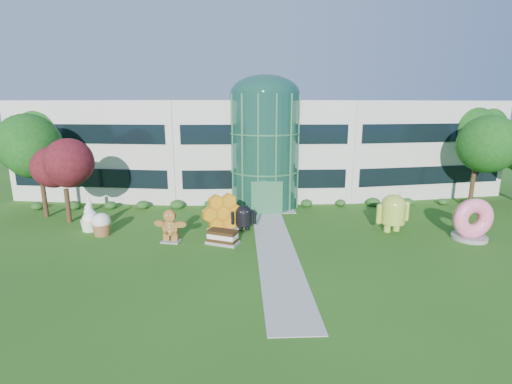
{
  "coord_description": "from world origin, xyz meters",
  "views": [
    {
      "loc": [
        -2.18,
        -20.68,
        8.78
      ],
      "look_at": [
        -1.03,
        6.0,
        2.6
      ],
      "focal_mm": 26.0,
      "sensor_mm": 36.0,
      "label": 1
    }
  ],
  "objects_px": {
    "android_black": "(244,216)",
    "android_green": "(393,210)",
    "donut": "(472,219)",
    "gingerbread": "(170,226)"
  },
  "relations": [
    {
      "from": "android_black",
      "to": "android_green",
      "type": "bearing_deg",
      "value": -4.75
    },
    {
      "from": "android_black",
      "to": "donut",
      "type": "distance_m",
      "value": 15.47
    },
    {
      "from": "android_green",
      "to": "android_black",
      "type": "distance_m",
      "value": 10.7
    },
    {
      "from": "android_green",
      "to": "donut",
      "type": "distance_m",
      "value": 4.96
    },
    {
      "from": "android_green",
      "to": "android_black",
      "type": "xyz_separation_m",
      "value": [
        -10.67,
        0.68,
        -0.5
      ]
    },
    {
      "from": "gingerbread",
      "to": "donut",
      "type": "bearing_deg",
      "value": 10.58
    },
    {
      "from": "android_green",
      "to": "android_black",
      "type": "height_order",
      "value": "android_green"
    },
    {
      "from": "donut",
      "to": "gingerbread",
      "type": "xyz_separation_m",
      "value": [
        -20.09,
        0.36,
        -0.33
      ]
    },
    {
      "from": "android_green",
      "to": "gingerbread",
      "type": "distance_m",
      "value": 15.59
    },
    {
      "from": "gingerbread",
      "to": "android_black",
      "type": "bearing_deg",
      "value": 36.16
    }
  ]
}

